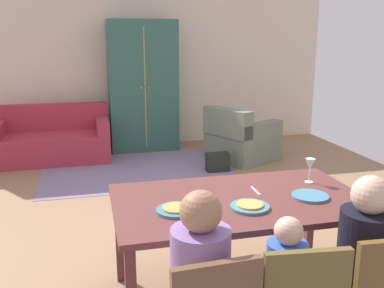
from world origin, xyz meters
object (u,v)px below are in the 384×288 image
couch (52,140)px  armchair (240,139)px  wine_glass (310,166)px  person_woman (359,274)px  plate_near_child (250,207)px  plate_near_woman (310,196)px  dining_table (240,208)px  handbag (218,162)px  armoire (143,86)px  plate_near_man (176,210)px

couch → armchair: size_ratio=1.47×
wine_glass → person_woman: bearing=-99.4°
plate_near_child → armchair: 3.80m
plate_near_woman → couch: couch is taller
dining_table → handbag: (0.75, 2.90, -0.56)m
armoire → person_woman: bearing=-83.9°
wine_glass → couch: bearing=118.8°
wine_glass → handbag: 2.83m
dining_table → armoire: 4.44m
armoire → handbag: bearing=-61.6°
couch → handbag: 2.55m
plate_near_woman → person_woman: person_woman is taller
couch → handbag: (2.27, -1.16, -0.17)m
couch → armchair: same height
armoire → armchair: bearing=-38.3°
plate_near_child → plate_near_woman: bearing=9.7°
plate_near_child → couch: couch is taller
dining_table → plate_near_man: plate_near_man is taller
couch → handbag: couch is taller
wine_glass → couch: (-2.13, 3.88, -0.59)m
armchair → handbag: armchair is taller
couch → plate_near_man: bearing=-75.9°
dining_table → plate_near_man: (-0.47, -0.12, 0.08)m
plate_near_woman → handbag: bearing=84.6°
dining_table → plate_near_child: plate_near_child is taller
plate_near_woman → wine_glass: wine_glass is taller
dining_table → person_woman: person_woman is taller
person_woman → armoire: (-0.55, 5.11, 0.54)m
plate_near_man → person_woman: bearing=-30.9°
plate_near_woman → armoire: (-0.54, 4.53, 0.28)m
handbag → armchair: bearing=43.5°
armchair → handbag: (-0.50, -0.48, -0.19)m
armchair → plate_near_man: bearing=-116.2°
dining_table → armchair: (1.25, 3.38, -0.37)m
plate_near_child → couch: size_ratio=0.15×
dining_table → armoire: (-0.08, 4.43, 0.36)m
wine_glass → armchair: (0.64, 3.20, -0.57)m
plate_near_man → couch: (-1.05, 4.18, -0.47)m
plate_near_man → handbag: 3.32m
wine_glass → armoire: (-0.69, 4.25, 0.16)m
plate_near_man → handbag: bearing=68.1°
dining_table → person_woman: (0.47, -0.68, -0.18)m
couch → armchair: bearing=-13.8°
plate_near_man → wine_glass: size_ratio=1.34×
plate_near_woman → plate_near_child: bearing=-170.3°
plate_near_woman → handbag: plate_near_woman is taller
wine_glass → couch: 4.47m
armchair → armoire: bearing=141.7°
plate_near_man → armchair: armchair is taller
plate_near_man → wine_glass: 1.13m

